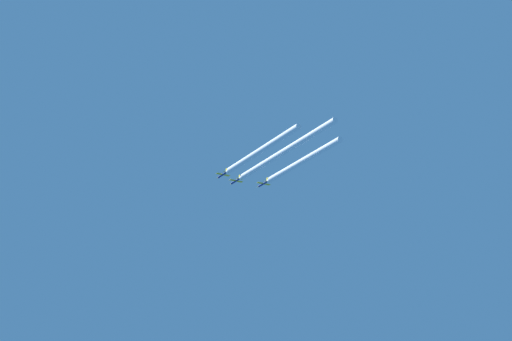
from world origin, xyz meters
The scene contains 6 objects.
jet_lead centered at (0.43, 8.78, 172.43)m, with size 7.67×11.17×2.68m.
jet_left_wingman centered at (-12.41, -0.19, 170.59)m, with size 7.67×11.17×2.68m.
jet_right_wingman centered at (12.61, 0.49, 170.49)m, with size 7.67×11.17×2.68m.
smoke_trail_lead centered at (0.43, -39.90, 172.40)m, with size 2.96×87.16×2.96m.
smoke_trail_left_wingman centered at (-12.41, -39.05, 170.57)m, with size 2.96×67.50×2.96m.
smoke_trail_right_wingman centered at (12.61, -37.42, 170.46)m, with size 2.96×65.60×2.96m.
Camera 1 is at (-222.84, -390.04, 2.60)m, focal length 64.12 mm.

